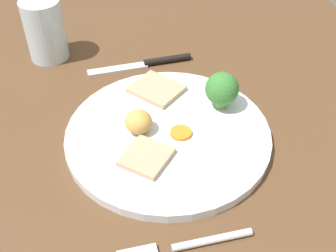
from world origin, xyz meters
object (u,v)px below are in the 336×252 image
Objects in this scene: carrot_coin_front at (184,132)px; water_glass at (45,30)px; dinner_plate at (168,135)px; roast_potato_left at (139,122)px; broccoli_floret at (222,89)px; knife at (149,63)px; meat_slice_main at (146,157)px; fork at (180,247)px; meat_slice_under at (156,89)px.

carrot_coin_front is 0.28× the size of water_glass.
dinner_plate is 7.57× the size of roast_potato_left.
roast_potato_left is 27.66cm from water_glass.
broccoli_floret is 0.31× the size of knife.
broccoli_floret reaches higher than roast_potato_left.
carrot_coin_front is (-1.91, -6.17, -1.37)cm from roast_potato_left.
roast_potato_left reaches higher than meat_slice_main.
broccoli_floret is at bearing 115.55° from knife.
dinner_plate is at bearing -99.06° from fork.
broccoli_floret is 0.38× the size of fork.
roast_potato_left reaches higher than meat_slice_under.
water_glass is (15.79, 16.92, 3.61)cm from meat_slice_under.
meat_slice_under is 9.60cm from knife.
broccoli_floret is (8.82, -12.74, 2.80)cm from meat_slice_main.
fork is (-18.91, -1.93, -2.63)cm from roast_potato_left.
meat_slice_main is 0.56× the size of water_glass.
carrot_coin_front is 8.89cm from broccoli_floret.
fork is 1.41× the size of water_glass.
roast_potato_left is 19.19cm from fork.
dinner_plate is 2.53cm from carrot_coin_front.
dinner_plate is 4.86× the size of meat_slice_main.
roast_potato_left is 1.28× the size of carrot_coin_front.
meat_slice_main is 0.32× the size of knife.
meat_slice_main is 0.81× the size of meat_slice_under.
meat_slice_main is 7.12cm from carrot_coin_front.
meat_slice_main is at bearing 164.97° from meat_slice_under.
dinner_plate is 3.96× the size of meat_slice_under.
meat_slice_main is 1.04× the size of broccoli_floret.
meat_slice_under is 9.55cm from roast_potato_left.
water_glass is (43.27, 14.82, 5.02)cm from fork.
carrot_coin_front is at bearing -57.28° from meat_slice_main.
meat_slice_under is 10.83cm from broccoli_floret.
water_glass is at bearing 27.88° from roast_potato_left.
roast_potato_left reaches higher than knife.
roast_potato_left is 13.37cm from broccoli_floret.
dinner_plate is at bearing 114.39° from broccoli_floret.
roast_potato_left is at bearing -152.12° from water_glass.
fork is at bearing -161.10° from water_glass.
dinner_plate is at bearing -146.27° from water_glass.
meat_slice_under is 0.68× the size of water_glass.
dinner_plate is at bearing 66.27° from carrot_coin_front.
knife is (9.50, -0.34, -1.35)cm from meat_slice_under.
roast_potato_left is (-8.57, 4.03, 1.22)cm from meat_slice_under.
knife is (23.83, -4.19, -1.35)cm from meat_slice_main.
meat_slice_under is 27.59cm from fork.
meat_slice_under is 0.40× the size of knife.
water_glass reaches higher than meat_slice_main.
roast_potato_left reaches higher than carrot_coin_front.
knife is at bearing -96.16° from fork.
dinner_plate reaches higher than knife.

